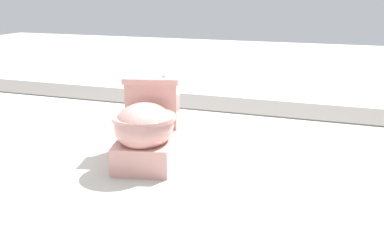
% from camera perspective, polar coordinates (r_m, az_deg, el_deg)
% --- Properties ---
extents(ground_plane, '(14.00, 14.00, 0.00)m').
position_cam_1_polar(ground_plane, '(3.06, -4.22, -4.02)').
color(ground_plane, beige).
extents(gravel_strip, '(0.56, 8.00, 0.01)m').
position_cam_1_polar(gravel_strip, '(4.21, 9.80, 1.50)').
color(gravel_strip, '#605B56').
rests_on(gravel_strip, ground).
extents(toilet, '(0.70, 0.51, 0.52)m').
position_cam_1_polar(toilet, '(2.84, -5.73, -1.00)').
color(toilet, '#E09E93').
rests_on(toilet, ground).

